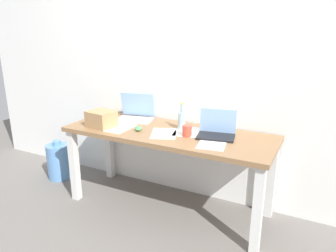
% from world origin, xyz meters
% --- Properties ---
extents(ground_plane, '(8.00, 8.00, 0.00)m').
position_xyz_m(ground_plane, '(0.00, 0.00, 0.00)').
color(ground_plane, slate).
extents(back_wall, '(5.20, 0.08, 2.60)m').
position_xyz_m(back_wall, '(0.00, 0.40, 1.30)').
color(back_wall, white).
rests_on(back_wall, ground).
extents(desk, '(1.87, 0.67, 0.75)m').
position_xyz_m(desk, '(0.00, 0.00, 0.65)').
color(desk, olive).
rests_on(desk, ground).
extents(laptop_left, '(0.38, 0.31, 0.26)m').
position_xyz_m(laptop_left, '(-0.46, 0.19, 0.81)').
color(laptop_left, silver).
rests_on(laptop_left, desk).
extents(laptop_right, '(0.34, 0.26, 0.22)m').
position_xyz_m(laptop_right, '(0.42, 0.06, 0.80)').
color(laptop_right, black).
rests_on(laptop_right, desk).
extents(beer_bottle, '(0.07, 0.07, 0.24)m').
position_xyz_m(beer_bottle, '(0.08, 0.11, 0.84)').
color(beer_bottle, '#99B7C1').
rests_on(beer_bottle, desk).
extents(computer_mouse, '(0.10, 0.12, 0.03)m').
position_xyz_m(computer_mouse, '(-0.25, -0.09, 0.77)').
color(computer_mouse, '#4C9E56').
rests_on(computer_mouse, desk).
extents(cardboard_box, '(0.26, 0.23, 0.15)m').
position_xyz_m(cardboard_box, '(-0.61, -0.15, 0.82)').
color(cardboard_box, tan).
rests_on(cardboard_box, desk).
extents(coffee_mug, '(0.08, 0.08, 0.09)m').
position_xyz_m(coffee_mug, '(0.20, -0.04, 0.80)').
color(coffee_mug, '#D84C38').
rests_on(coffee_mug, desk).
extents(paper_sheet_front_right, '(0.26, 0.33, 0.00)m').
position_xyz_m(paper_sheet_front_right, '(0.45, -0.11, 0.75)').
color(paper_sheet_front_right, white).
rests_on(paper_sheet_front_right, desk).
extents(paper_sheet_center, '(0.31, 0.35, 0.00)m').
position_xyz_m(paper_sheet_center, '(-0.01, -0.07, 0.75)').
color(paper_sheet_center, white).
rests_on(paper_sheet_center, desk).
extents(paper_sheet_front_left, '(0.21, 0.30, 0.00)m').
position_xyz_m(paper_sheet_front_left, '(-0.44, -0.12, 0.75)').
color(paper_sheet_front_left, white).
rests_on(paper_sheet_front_left, desk).
extents(paper_sheet_near_back, '(0.27, 0.33, 0.00)m').
position_xyz_m(paper_sheet_near_back, '(0.15, 0.07, 0.75)').
color(paper_sheet_near_back, white).
rests_on(paper_sheet_near_back, desk).
extents(water_cooler_jug, '(0.25, 0.25, 0.44)m').
position_xyz_m(water_cooler_jug, '(-1.37, -0.01, 0.20)').
color(water_cooler_jug, '#598CC6').
rests_on(water_cooler_jug, ground).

